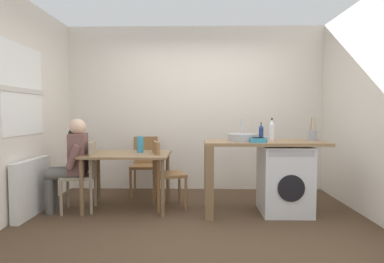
# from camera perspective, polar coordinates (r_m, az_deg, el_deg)

# --- Properties ---
(ground_plane) EXTENTS (5.46, 5.46, 0.00)m
(ground_plane) POSITION_cam_1_polar(r_m,az_deg,el_deg) (3.74, 0.31, -16.50)
(ground_plane) COLOR #4C3826
(wall_back) EXTENTS (4.60, 0.10, 2.70)m
(wall_back) POSITION_cam_1_polar(r_m,az_deg,el_deg) (5.28, 0.58, 4.16)
(wall_back) COLOR silver
(wall_back) RESTS_ON ground_plane
(wall_window_side) EXTENTS (0.12, 3.80, 2.70)m
(wall_window_side) POSITION_cam_1_polar(r_m,az_deg,el_deg) (4.16, -30.89, 3.99)
(wall_window_side) COLOR silver
(wall_window_side) RESTS_ON ground_plane
(radiator) EXTENTS (0.10, 0.80, 0.70)m
(radiator) POSITION_cam_1_polar(r_m,az_deg,el_deg) (4.44, -27.03, -9.00)
(radiator) COLOR white
(radiator) RESTS_ON ground_plane
(dining_table) EXTENTS (1.10, 0.76, 0.74)m
(dining_table) POSITION_cam_1_polar(r_m,az_deg,el_deg) (4.26, -11.59, -5.21)
(dining_table) COLOR olive
(dining_table) RESTS_ON ground_plane
(chair_person_seat) EXTENTS (0.46, 0.46, 0.90)m
(chair_person_seat) POSITION_cam_1_polar(r_m,az_deg,el_deg) (4.36, -18.91, -6.94)
(chair_person_seat) COLOR gray
(chair_person_seat) RESTS_ON ground_plane
(chair_opposite) EXTENTS (0.50, 0.50, 0.90)m
(chair_opposite) POSITION_cam_1_polar(r_m,az_deg,el_deg) (4.24, -5.11, -7.07)
(chair_opposite) COLOR olive
(chair_opposite) RESTS_ON ground_plane
(chair_spare_by_wall) EXTENTS (0.41, 0.41, 0.90)m
(chair_spare_by_wall) POSITION_cam_1_polar(r_m,az_deg,el_deg) (5.02, -8.52, -5.47)
(chair_spare_by_wall) COLOR olive
(chair_spare_by_wall) RESTS_ON ground_plane
(seated_person) EXTENTS (0.53, 0.53, 1.20)m
(seated_person) POSITION_cam_1_polar(r_m,az_deg,el_deg) (4.36, -21.04, -4.80)
(seated_person) COLOR #595651
(seated_person) RESTS_ON ground_plane
(kitchen_counter) EXTENTS (1.50, 0.68, 0.92)m
(kitchen_counter) POSITION_cam_1_polar(r_m,az_deg,el_deg) (4.06, 9.98, -3.93)
(kitchen_counter) COLOR olive
(kitchen_counter) RESTS_ON ground_plane
(washing_machine) EXTENTS (0.60, 0.61, 0.86)m
(washing_machine) POSITION_cam_1_polar(r_m,az_deg,el_deg) (4.21, 16.38, -8.32)
(washing_machine) COLOR silver
(washing_machine) RESTS_ON ground_plane
(sink_basin) EXTENTS (0.38, 0.38, 0.09)m
(sink_basin) POSITION_cam_1_polar(r_m,az_deg,el_deg) (4.03, 9.28, -1.07)
(sink_basin) COLOR #9EA0A5
(sink_basin) RESTS_ON kitchen_counter
(tap) EXTENTS (0.02, 0.02, 0.28)m
(tap) POSITION_cam_1_polar(r_m,az_deg,el_deg) (4.21, 8.95, 0.41)
(tap) COLOR #B2B2B7
(tap) RESTS_ON kitchen_counter
(bottle_tall_green) EXTENTS (0.06, 0.06, 0.23)m
(bottle_tall_green) POSITION_cam_1_polar(r_m,az_deg,el_deg) (4.25, 12.43, -0.09)
(bottle_tall_green) COLOR navy
(bottle_tall_green) RESTS_ON kitchen_counter
(bottle_squat_brown) EXTENTS (0.06, 0.06, 0.29)m
(bottle_squat_brown) POSITION_cam_1_polar(r_m,az_deg,el_deg) (4.16, 14.27, 0.18)
(bottle_squat_brown) COLOR silver
(bottle_squat_brown) RESTS_ON kitchen_counter
(mixing_bowl) EXTENTS (0.20, 0.20, 0.06)m
(mixing_bowl) POSITION_cam_1_polar(r_m,az_deg,el_deg) (3.86, 11.97, -1.48)
(mixing_bowl) COLOR teal
(mixing_bowl) RESTS_ON kitchen_counter
(utensil_crock) EXTENTS (0.11, 0.11, 0.30)m
(utensil_crock) POSITION_cam_1_polar(r_m,az_deg,el_deg) (4.30, 21.05, -0.65)
(utensil_crock) COLOR gray
(utensil_crock) RESTS_ON kitchen_counter
(vase) EXTENTS (0.09, 0.09, 0.22)m
(vase) POSITION_cam_1_polar(r_m,az_deg,el_deg) (4.31, -9.38, -2.33)
(vase) COLOR teal
(vase) RESTS_ON dining_table
(scissors) EXTENTS (0.15, 0.06, 0.01)m
(scissors) POSITION_cam_1_polar(r_m,az_deg,el_deg) (3.98, 12.52, -1.76)
(scissors) COLOR #B2B2B7
(scissors) RESTS_ON kitchen_counter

